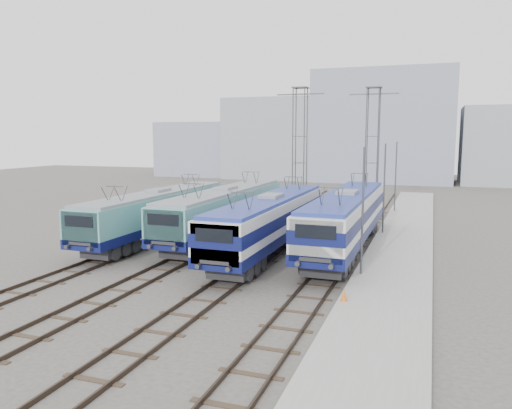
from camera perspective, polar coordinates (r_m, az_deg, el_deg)
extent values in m
plane|color=#514C47|center=(27.95, -6.64, -7.90)|extent=(160.00, 160.00, 0.00)
cube|color=#9E9E99|center=(33.01, 16.05, -5.43)|extent=(4.00, 70.00, 0.30)
cube|color=#0D134C|center=(37.12, -11.04, -1.94)|extent=(2.75, 17.37, 0.58)
cube|color=#5DA2A3|center=(36.95, -11.09, -0.17)|extent=(2.70, 17.37, 1.74)
cube|color=#5DA2A3|center=(30.19, -19.15, -2.59)|extent=(2.49, 0.68, 1.97)
cube|color=gray|center=(36.83, -11.13, 1.32)|extent=(2.49, 16.67, 0.19)
cube|color=#262628|center=(32.51, -16.20, -4.80)|extent=(2.03, 3.47, 0.65)
cube|color=#262628|center=(42.26, -7.04, -1.66)|extent=(2.03, 3.47, 0.65)
cube|color=#0D134C|center=(36.77, -3.49, -1.83)|extent=(2.86, 18.03, 0.60)
cube|color=#5DA2A3|center=(36.58, -3.51, 0.03)|extent=(2.81, 18.03, 1.80)
cube|color=#5DA2A3|center=(28.94, -10.22, -2.54)|extent=(2.58, 0.70, 2.04)
cube|color=gray|center=(36.46, -3.52, 1.59)|extent=(2.58, 17.31, 0.20)
cube|color=#262628|center=(31.57, -7.75, -4.90)|extent=(2.10, 3.61, 0.68)
cube|color=#262628|center=(42.41, -0.31, -1.54)|extent=(2.10, 3.61, 0.68)
cube|color=#0D134C|center=(32.37, 1.73, -3.18)|extent=(2.82, 17.84, 0.59)
cube|color=silver|center=(32.17, 1.73, -1.10)|extent=(2.77, 17.84, 1.78)
cube|color=#0D134C|center=(32.17, 1.73, -1.18)|extent=(2.81, 17.86, 0.69)
cube|color=silver|center=(24.31, -4.46, -4.49)|extent=(2.55, 0.69, 2.02)
cube|color=navy|center=(32.03, 1.74, 0.65)|extent=(2.55, 17.12, 0.20)
cube|color=#262628|center=(27.08, -2.15, -7.00)|extent=(2.08, 3.57, 0.67)
cube|color=#262628|center=(38.12, 4.45, -2.65)|extent=(2.08, 3.57, 0.67)
cube|color=#0D134C|center=(33.55, 10.29, -2.82)|extent=(2.95, 18.63, 0.62)
cube|color=silver|center=(33.34, 10.34, -0.72)|extent=(2.90, 18.63, 1.86)
cube|color=#0D134C|center=(33.35, 10.34, -0.81)|extent=(2.94, 18.65, 0.72)
cube|color=silver|center=(24.71, 6.99, -4.09)|extent=(2.67, 0.72, 2.11)
cube|color=navy|center=(33.21, 10.39, 1.05)|extent=(2.67, 17.88, 0.21)
cube|color=#262628|center=(27.75, 8.17, -6.67)|extent=(2.17, 3.73, 0.70)
cube|color=#262628|center=(39.73, 11.71, -2.33)|extent=(2.17, 3.73, 0.70)
cylinder|color=#3F4247|center=(47.27, 4.20, 5.95)|extent=(0.10, 0.10, 12.00)
cylinder|color=#3F4247|center=(46.99, 5.50, 5.93)|extent=(0.10, 0.10, 12.00)
cylinder|color=#3F4247|center=(48.33, 4.54, 5.99)|extent=(0.10, 0.10, 12.00)
cylinder|color=#3F4247|center=(48.06, 5.82, 5.97)|extent=(0.10, 0.10, 12.00)
cube|color=#3F4247|center=(47.78, 5.09, 12.45)|extent=(4.50, 0.12, 0.12)
cylinder|color=#3F4247|center=(47.96, 12.39, 5.82)|extent=(0.10, 0.10, 12.00)
cylinder|color=#3F4247|center=(47.84, 13.70, 5.78)|extent=(0.10, 0.10, 12.00)
cylinder|color=#3F4247|center=(49.05, 12.55, 5.86)|extent=(0.10, 0.10, 12.00)
cylinder|color=#3F4247|center=(48.93, 13.83, 5.81)|extent=(0.10, 0.10, 12.00)
cube|color=#3F4247|center=(48.57, 13.32, 12.19)|extent=(4.50, 0.12, 0.12)
cylinder|color=#3F4247|center=(26.64, 12.08, -1.10)|extent=(0.12, 0.12, 7.00)
cylinder|color=#3F4247|center=(38.48, 14.42, 1.55)|extent=(0.12, 0.12, 7.00)
cylinder|color=#3F4247|center=(50.39, 15.66, 2.95)|extent=(0.12, 0.12, 7.00)
cone|color=orange|center=(22.77, 10.04, -10.16)|extent=(0.30, 0.30, 0.55)
cube|color=#8E96A0|center=(89.93, 2.76, 7.52)|extent=(18.00, 12.00, 14.00)
cube|color=#888FA6|center=(86.49, 14.39, 8.59)|extent=(22.00, 14.00, 18.00)
cube|color=#888FA6|center=(95.81, -6.51, 6.30)|extent=(14.00, 10.00, 10.00)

